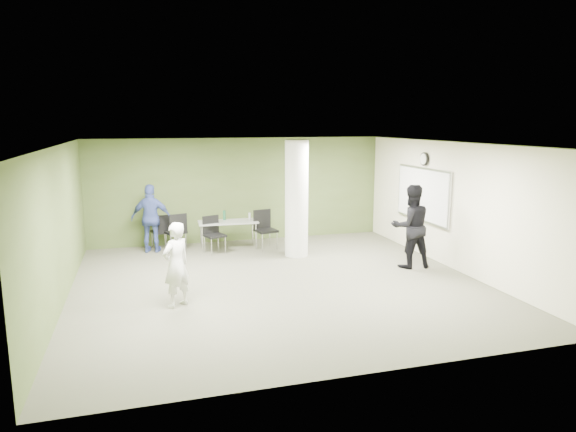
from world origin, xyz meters
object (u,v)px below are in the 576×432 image
object	(u,v)px
woman_white	(176,265)
man_blue	(151,218)
chair_back_left	(162,229)
folding_table	(228,223)
man_black	(411,226)

from	to	relation	value
woman_white	man_blue	distance (m)	4.13
chair_back_left	man_blue	distance (m)	0.48
chair_back_left	woman_white	xyz separation A→B (m)	(0.06, -4.35, 0.23)
folding_table	chair_back_left	world-z (taller)	folding_table
chair_back_left	man_blue	size ratio (longest dim) A/B	0.53
folding_table	chair_back_left	bearing A→B (deg)	168.94
man_black	man_blue	bearing A→B (deg)	-24.78
folding_table	man_blue	world-z (taller)	man_blue
chair_back_left	woman_white	size ratio (longest dim) A/B	0.59
man_black	chair_back_left	bearing A→B (deg)	-27.83
folding_table	man_blue	size ratio (longest dim) A/B	0.90
woman_white	man_blue	world-z (taller)	man_blue
folding_table	man_black	distance (m)	4.61
chair_back_left	man_blue	bearing A→B (deg)	29.39
folding_table	woman_white	size ratio (longest dim) A/B	1.01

